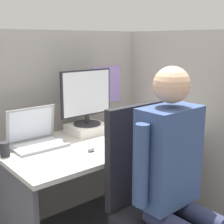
% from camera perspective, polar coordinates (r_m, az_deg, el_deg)
% --- Properties ---
extents(cubicle_panel_back, '(1.90, 0.05, 1.53)m').
position_cam_1_polar(cubicle_panel_back, '(2.64, -8.04, -2.22)').
color(cubicle_panel_back, gray).
rests_on(cubicle_panel_back, ground).
extents(cubicle_panel_right, '(0.04, 1.43, 1.53)m').
position_cam_1_polar(cubicle_panel_right, '(2.74, 10.57, -1.77)').
color(cubicle_panel_right, gray).
rests_on(cubicle_panel_right, ground).
extents(desk, '(1.40, 0.78, 0.74)m').
position_cam_1_polar(desk, '(2.38, -2.60, -9.31)').
color(desk, beige).
rests_on(desk, ground).
extents(paper_box, '(0.29, 0.25, 0.07)m').
position_cam_1_polar(paper_box, '(2.48, -4.56, -3.03)').
color(paper_box, white).
rests_on(paper_box, desk).
extents(monitor, '(0.45, 0.21, 0.43)m').
position_cam_1_polar(monitor, '(2.43, -4.71, 2.81)').
color(monitor, '#232328').
rests_on(monitor, paper_box).
extents(laptop, '(0.36, 0.25, 0.26)m').
position_cam_1_polar(laptop, '(2.24, -13.70, -4.77)').
color(laptop, '#99999E').
rests_on(laptop, desk).
extents(mouse, '(0.06, 0.04, 0.03)m').
position_cam_1_polar(mouse, '(2.08, -3.87, -6.81)').
color(mouse, gray).
rests_on(mouse, desk).
extents(stapler, '(0.04, 0.15, 0.05)m').
position_cam_1_polar(stapler, '(2.68, 9.29, -2.19)').
color(stapler, '#2D2D33').
rests_on(stapler, desk).
extents(carrot_toy, '(0.04, 0.14, 0.04)m').
position_cam_1_polar(carrot_toy, '(2.12, 1.74, -6.27)').
color(carrot_toy, orange).
rests_on(carrot_toy, desk).
extents(office_chair, '(0.52, 0.56, 1.09)m').
position_cam_1_polar(office_chair, '(1.90, 7.30, -15.53)').
color(office_chair, black).
rests_on(office_chair, ground).
extents(person, '(0.48, 0.45, 1.33)m').
position_cam_1_polar(person, '(1.70, 11.72, -11.08)').
color(person, '#282D4C').
rests_on(person, ground).
extents(coffee_mug, '(0.08, 0.08, 0.09)m').
position_cam_1_polar(coffee_mug, '(2.63, 0.74, -1.79)').
color(coffee_mug, teal).
rests_on(coffee_mug, desk).
extents(pen_cup, '(0.06, 0.06, 0.09)m').
position_cam_1_polar(pen_cup, '(2.10, -19.02, -6.47)').
color(pen_cup, '#28282D').
rests_on(pen_cup, desk).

